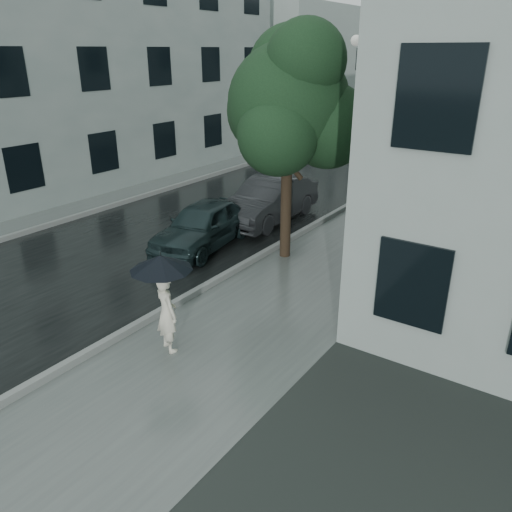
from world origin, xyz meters
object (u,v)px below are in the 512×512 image
Objects in this scene: street_tree at (291,103)px; lamp_post at (360,119)px; car_far at (269,200)px; pedestrian at (167,313)px; car_near at (203,225)px.

street_tree reaches higher than lamp_post.
car_far is (-2.01, 2.18, -3.33)m from street_tree.
lamp_post is 1.32× the size of car_far.
pedestrian is 0.36× the size of car_far.
car_near is at bearing -99.03° from lamp_post.
street_tree is 4.45m from car_far.
street_tree reaches higher than pedestrian.
car_near is at bearing -36.11° from pedestrian.
lamp_post reaches higher than pedestrian.
lamp_post is at bearing 42.68° from car_far.
pedestrian is at bearing -65.44° from car_near.
street_tree is 1.39× the size of car_far.
pedestrian is 0.40× the size of car_near.
lamp_post is 3.85m from car_far.
pedestrian is at bearing -83.53° from street_tree.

